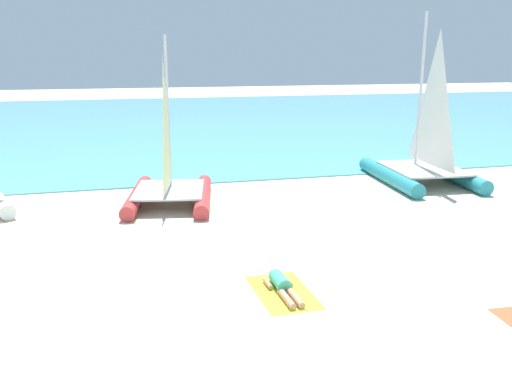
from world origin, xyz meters
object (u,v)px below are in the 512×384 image
towel_left (283,292)px  sailboat_teal (423,159)px  sunbather_left (282,285)px  sailboat_red (169,180)px

towel_left → sailboat_teal: bearing=45.1°
sailboat_teal → towel_left: (-7.88, -7.90, -0.92)m
sailboat_teal → sunbather_left: size_ratio=3.98×
sailboat_red → towel_left: size_ratio=2.80×
towel_left → sunbather_left: sunbather_left is taller
sunbather_left → sailboat_red: bearing=100.4°
sailboat_teal → sailboat_red: 9.51m
towel_left → sailboat_red: bearing=102.5°
sailboat_red → sunbather_left: 7.43m
sailboat_red → towel_left: 7.50m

